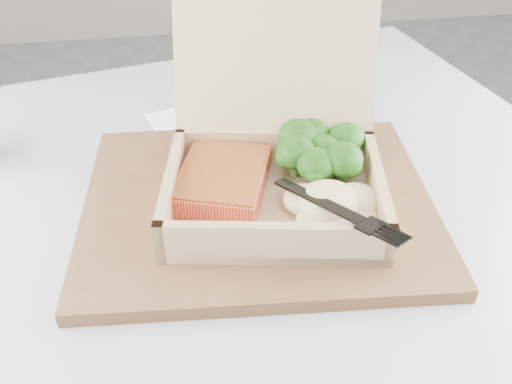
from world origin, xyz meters
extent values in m
plane|color=#98989D|center=(0.00, 0.00, 0.00)|extent=(4.00, 4.00, 0.00)
cube|color=#9EA1A7|center=(-0.29, -0.37, 0.73)|extent=(0.98, 0.98, 0.03)
cube|color=brown|center=(-0.29, -0.36, 0.75)|extent=(0.39, 0.32, 0.02)
cube|color=tan|center=(-0.27, -0.37, 0.76)|extent=(0.24, 0.20, 0.01)
cube|color=#9F8158|center=(-0.38, -0.36, 0.78)|extent=(0.04, 0.17, 0.04)
cube|color=#9F8158|center=(-0.17, -0.39, 0.78)|extent=(0.04, 0.17, 0.04)
cube|color=#9F8158|center=(-0.29, -0.45, 0.78)|extent=(0.22, 0.05, 0.04)
cube|color=#9F8158|center=(-0.26, -0.30, 0.78)|extent=(0.22, 0.05, 0.04)
cube|color=tan|center=(-0.25, -0.26, 0.87)|extent=(0.23, 0.11, 0.16)
cube|color=#FB5C31|center=(-0.32, -0.35, 0.78)|extent=(0.12, 0.14, 0.02)
ellipsoid|color=#CFC486|center=(-0.23, -0.41, 0.78)|extent=(0.10, 0.09, 0.03)
cube|color=black|center=(-0.27, -0.37, 0.80)|extent=(0.07, 0.10, 0.02)
cube|color=black|center=(-0.23, -0.44, 0.80)|extent=(0.04, 0.05, 0.01)
cube|color=white|center=(-0.35, -0.19, 0.74)|extent=(0.12, 0.16, 0.00)
camera|label=1|loc=(-0.36, -0.82, 1.13)|focal=40.00mm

